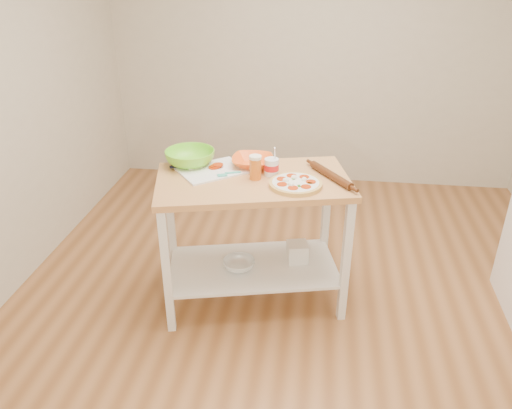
{
  "coord_description": "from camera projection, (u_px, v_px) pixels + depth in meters",
  "views": [
    {
      "loc": [
        0.07,
        -2.64,
        2.15
      ],
      "look_at": [
        -0.3,
        0.14,
        0.72
      ],
      "focal_mm": 35.0,
      "sensor_mm": 36.0,
      "label": 1
    }
  ],
  "objects": [
    {
      "name": "spatula",
      "position": [
        228.0,
        174.0,
        3.1
      ],
      "size": [
        0.14,
        0.09,
        0.01
      ],
      "rotation": [
        0.0,
        0.0,
        0.33
      ],
      "color": "#3FBBA2",
      "rests_on": "cutting_board"
    },
    {
      "name": "beer_pint",
      "position": [
        255.0,
        167.0,
        3.04
      ],
      "size": [
        0.08,
        0.08,
        0.15
      ],
      "color": "#D06418",
      "rests_on": "prep_island"
    },
    {
      "name": "shelf_glass_bowl",
      "position": [
        239.0,
        264.0,
        3.32
      ],
      "size": [
        0.26,
        0.26,
        0.07
      ],
      "primitive_type": "imported",
      "rotation": [
        0.0,
        0.0,
        0.25
      ],
      "color": "silver",
      "rests_on": "prep_island"
    },
    {
      "name": "orange_bowl",
      "position": [
        252.0,
        162.0,
        3.24
      ],
      "size": [
        0.27,
        0.27,
        0.07
      ],
      "primitive_type": "imported",
      "rotation": [
        0.0,
        0.0,
        0.0
      ],
      "color": "orange",
      "rests_on": "prep_island"
    },
    {
      "name": "room_shell",
      "position": [
        307.0,
        117.0,
        2.71
      ],
      "size": [
        4.04,
        4.54,
        2.74
      ],
      "color": "#9B6539",
      "rests_on": "ground"
    },
    {
      "name": "cutting_board",
      "position": [
        212.0,
        170.0,
        3.18
      ],
      "size": [
        0.5,
        0.48,
        0.04
      ],
      "rotation": [
        0.0,
        0.0,
        0.66
      ],
      "color": "white",
      "rests_on": "prep_island"
    },
    {
      "name": "knife",
      "position": [
        185.0,
        165.0,
        3.22
      ],
      "size": [
        0.24,
        0.15,
        0.01
      ],
      "rotation": [
        0.0,
        0.0,
        0.47
      ],
      "color": "silver",
      "rests_on": "cutting_board"
    },
    {
      "name": "rolling_pin",
      "position": [
        331.0,
        175.0,
        3.06
      ],
      "size": [
        0.27,
        0.35,
        0.05
      ],
      "primitive_type": "cylinder",
      "rotation": [
        1.57,
        0.0,
        0.62
      ],
      "color": "#4F2812",
      "rests_on": "prep_island"
    },
    {
      "name": "green_bowl",
      "position": [
        190.0,
        158.0,
        3.25
      ],
      "size": [
        0.41,
        0.41,
        0.1
      ],
      "primitive_type": "imported",
      "rotation": [
        0.0,
        0.0,
        0.33
      ],
      "color": "#75DB2A",
      "rests_on": "prep_island"
    },
    {
      "name": "prep_island",
      "position": [
        253.0,
        215.0,
        3.19
      ],
      "size": [
        1.31,
        0.91,
        0.9
      ],
      "rotation": [
        0.0,
        0.0,
        0.23
      ],
      "color": "tan",
      "rests_on": "ground"
    },
    {
      "name": "shelf_bin",
      "position": [
        297.0,
        252.0,
        3.39
      ],
      "size": [
        0.16,
        0.16,
        0.13
      ],
      "primitive_type": "cube",
      "rotation": [
        0.0,
        0.0,
        0.23
      ],
      "color": "white",
      "rests_on": "prep_island"
    },
    {
      "name": "yogurt_tub",
      "position": [
        272.0,
        167.0,
        3.1
      ],
      "size": [
        0.09,
        0.09,
        0.19
      ],
      "color": "white",
      "rests_on": "prep_island"
    },
    {
      "name": "pizza",
      "position": [
        295.0,
        183.0,
        2.97
      ],
      "size": [
        0.32,
        0.32,
        0.05
      ],
      "rotation": [
        0.0,
        0.0,
        -0.14
      ],
      "color": "#E5BB62",
      "rests_on": "prep_island"
    }
  ]
}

